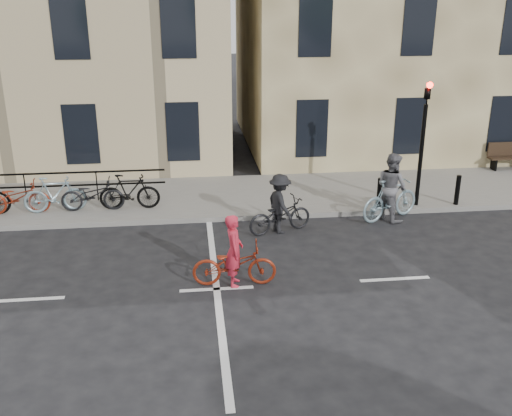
{
  "coord_description": "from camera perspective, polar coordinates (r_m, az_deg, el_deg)",
  "views": [
    {
      "loc": [
        -0.45,
        -11.03,
        5.86
      ],
      "look_at": [
        1.1,
        2.02,
        1.1
      ],
      "focal_mm": 40.0,
      "sensor_mm": 36.0,
      "label": 1
    }
  ],
  "objects": [
    {
      "name": "traffic_light",
      "position": [
        17.09,
        16.43,
        7.6
      ],
      "size": [
        0.18,
        0.3,
        3.9
      ],
      "color": "black",
      "rests_on": "sidewalk"
    },
    {
      "name": "cyclist_grey",
      "position": [
        16.52,
        13.35,
        1.47
      ],
      "size": [
        2.06,
        1.35,
        1.94
      ],
      "rotation": [
        0.0,
        0.0,
        2.0
      ],
      "color": "#7F9BA6",
      "rests_on": "ground"
    },
    {
      "name": "cyclist_pink",
      "position": [
        12.43,
        -2.19,
        -5.31
      ],
      "size": [
        1.86,
        0.75,
        1.63
      ],
      "rotation": [
        0.0,
        0.0,
        1.51
      ],
      "color": "maroon",
      "rests_on": "ground"
    },
    {
      "name": "sidewalk",
      "position": [
        18.33,
        -17.57,
        0.55
      ],
      "size": [
        46.0,
        4.0,
        0.15
      ],
      "primitive_type": "cube",
      "color": "slate",
      "rests_on": "ground"
    },
    {
      "name": "parked_bikes",
      "position": [
        17.47,
        -21.25,
        1.16
      ],
      "size": [
        7.25,
        1.23,
        1.05
      ],
      "color": "black",
      "rests_on": "sidewalk"
    },
    {
      "name": "bench",
      "position": [
        22.58,
        24.02,
        4.89
      ],
      "size": [
        1.6,
        0.41,
        0.97
      ],
      "color": "black",
      "rests_on": "sidewalk"
    },
    {
      "name": "ground",
      "position": [
        12.49,
        -3.96,
        -8.1
      ],
      "size": [
        120.0,
        120.0,
        0.0
      ],
      "primitive_type": "plane",
      "color": "black",
      "rests_on": "ground"
    },
    {
      "name": "bollard_west",
      "position": [
        17.96,
        19.5,
        1.71
      ],
      "size": [
        0.14,
        0.14,
        0.9
      ],
      "primitive_type": "cylinder",
      "color": "black",
      "rests_on": "sidewalk"
    },
    {
      "name": "bollard_east",
      "position": [
        17.05,
        12.23,
        1.48
      ],
      "size": [
        0.14,
        0.14,
        0.9
      ],
      "primitive_type": "cylinder",
      "color": "black",
      "rests_on": "sidewalk"
    },
    {
      "name": "cyclist_dark",
      "position": [
        15.22,
        2.41,
        -0.17
      ],
      "size": [
        1.92,
        1.19,
        1.62
      ],
      "rotation": [
        0.0,
        0.0,
        1.9
      ],
      "color": "black",
      "rests_on": "ground"
    }
  ]
}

